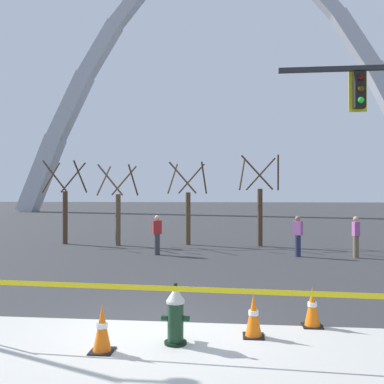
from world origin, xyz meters
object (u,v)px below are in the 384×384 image
(fire_hydrant, at_px, (176,315))
(traffic_cone_curb_edge, at_px, (253,316))
(monument_arch, at_px, (224,88))
(pedestrian_standing_center, at_px, (298,236))
(traffic_cone_mid_sidewalk, at_px, (312,307))
(traffic_cone_by_hydrant, at_px, (102,329))
(pedestrian_near_trees, at_px, (157,234))
(pedestrian_walking_left, at_px, (356,237))

(fire_hydrant, height_order, traffic_cone_curb_edge, fire_hydrant)
(monument_arch, bearing_deg, pedestrian_standing_center, -84.25)
(fire_hydrant, relative_size, traffic_cone_mid_sidewalk, 1.36)
(traffic_cone_by_hydrant, xyz_separation_m, pedestrian_near_trees, (-1.07, 10.17, 0.46))
(pedestrian_walking_left, bearing_deg, traffic_cone_by_hydrant, -123.17)
(traffic_cone_curb_edge, distance_m, monument_arch, 50.71)
(fire_hydrant, bearing_deg, pedestrian_near_trees, 102.43)
(traffic_cone_by_hydrant, distance_m, pedestrian_near_trees, 10.23)
(fire_hydrant, height_order, pedestrian_near_trees, pedestrian_near_trees)
(fire_hydrant, distance_m, traffic_cone_curb_edge, 1.36)
(traffic_cone_by_hydrant, height_order, pedestrian_standing_center, pedestrian_standing_center)
(traffic_cone_curb_edge, bearing_deg, fire_hydrant, -160.06)
(pedestrian_near_trees, bearing_deg, pedestrian_standing_center, 0.97)
(fire_hydrant, distance_m, pedestrian_standing_center, 10.38)
(fire_hydrant, distance_m, pedestrian_walking_left, 11.19)
(monument_arch, bearing_deg, traffic_cone_mid_sidewalk, -86.55)
(traffic_cone_curb_edge, height_order, monument_arch, monument_arch)
(fire_hydrant, distance_m, traffic_cone_mid_sidewalk, 2.62)
(fire_hydrant, xyz_separation_m, pedestrian_standing_center, (3.41, 9.80, 0.35))
(traffic_cone_mid_sidewalk, bearing_deg, monument_arch, 93.45)
(monument_arch, height_order, pedestrian_walking_left, monument_arch)
(traffic_cone_mid_sidewalk, distance_m, pedestrian_near_trees, 9.71)
(traffic_cone_by_hydrant, xyz_separation_m, monument_arch, (0.59, 48.91, 16.30))
(traffic_cone_by_hydrant, xyz_separation_m, pedestrian_standing_center, (4.48, 10.26, 0.46))
(pedestrian_walking_left, xyz_separation_m, pedestrian_standing_center, (-2.16, 0.10, 0.00))
(fire_hydrant, xyz_separation_m, monument_arch, (-0.48, 48.45, 16.19))
(traffic_cone_by_hydrant, height_order, pedestrian_walking_left, pedestrian_walking_left)
(traffic_cone_by_hydrant, bearing_deg, monument_arch, 89.31)
(traffic_cone_mid_sidewalk, height_order, monument_arch, monument_arch)
(pedestrian_standing_center, distance_m, pedestrian_near_trees, 5.55)
(fire_hydrant, distance_m, monument_arch, 51.09)
(traffic_cone_by_hydrant, height_order, traffic_cone_mid_sidewalk, same)
(pedestrian_near_trees, bearing_deg, traffic_cone_by_hydrant, -84.02)
(traffic_cone_mid_sidewalk, relative_size, traffic_cone_curb_edge, 1.00)
(fire_hydrant, relative_size, traffic_cone_curb_edge, 1.36)
(traffic_cone_curb_edge, height_order, pedestrian_near_trees, pedestrian_near_trees)
(traffic_cone_curb_edge, bearing_deg, monument_arch, 92.10)
(monument_arch, xyz_separation_m, pedestrian_walking_left, (6.05, -38.75, -15.84))
(traffic_cone_by_hydrant, bearing_deg, pedestrian_walking_left, 56.83)
(monument_arch, bearing_deg, fire_hydrant, -89.43)
(pedestrian_standing_center, bearing_deg, traffic_cone_curb_edge, -102.87)
(fire_hydrant, xyz_separation_m, pedestrian_near_trees, (-2.14, 9.71, 0.35))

